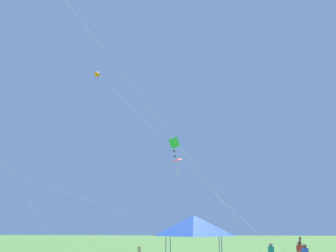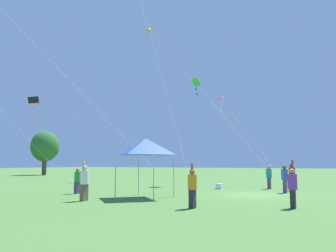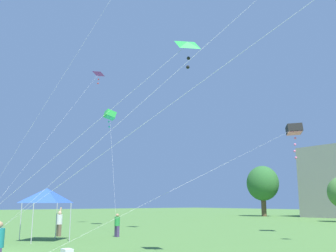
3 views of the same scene
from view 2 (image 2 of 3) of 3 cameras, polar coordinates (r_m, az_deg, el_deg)
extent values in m
plane|color=#4C7A38|center=(20.51, 14.49, -11.51)|extent=(220.00, 220.00, 0.00)
cylinder|color=brown|center=(56.37, -20.76, -6.66)|extent=(0.68, 0.68, 2.60)
ellipsoid|color=#2D662D|center=(56.43, -20.62, -3.33)|extent=(4.65, 4.19, 4.89)
cylinder|color=#B7B7BC|center=(16.50, -2.52, -8.93)|extent=(0.05, 0.05, 2.32)
cylinder|color=#B7B7BC|center=(18.56, 1.02, -8.67)|extent=(0.05, 0.05, 2.32)
cylinder|color=#B7B7BC|center=(17.75, -9.14, -8.69)|extent=(0.05, 0.05, 2.32)
cylinder|color=#B7B7BC|center=(19.67, -5.15, -8.52)|extent=(0.05, 0.05, 2.32)
pyramid|color=blue|center=(18.09, -3.91, -3.60)|extent=(2.58, 2.58, 0.91)
cube|color=white|center=(24.51, 8.93, -10.33)|extent=(0.55, 0.38, 0.39)
cube|color=brown|center=(17.11, -14.41, -11.17)|extent=(0.39, 0.22, 0.82)
cylinder|color=white|center=(17.06, -14.34, -8.67)|extent=(0.41, 0.41, 0.68)
sphere|color=tan|center=(17.05, -14.30, -7.14)|extent=(0.26, 0.26, 0.26)
cylinder|color=tan|center=(17.07, -14.42, -6.80)|extent=(0.17, 0.23, 0.59)
cube|color=#282833|center=(14.86, 20.94, -11.77)|extent=(0.37, 0.20, 0.77)
cylinder|color=purple|center=(14.81, 20.83, -9.06)|extent=(0.39, 0.39, 0.64)
sphere|color=tan|center=(14.79, 20.76, -7.40)|extent=(0.24, 0.24, 0.24)
cube|color=#473860|center=(21.28, -15.54, -10.28)|extent=(0.35, 0.20, 0.74)
cylinder|color=#288E3D|center=(21.25, -15.48, -8.46)|extent=(0.37, 0.37, 0.61)
sphere|color=tan|center=(21.24, -15.45, -7.35)|extent=(0.23, 0.23, 0.23)
cube|color=#473860|center=(25.34, 17.21, -9.52)|extent=(0.38, 0.21, 0.80)
cylinder|color=teal|center=(25.30, 17.16, -7.87)|extent=(0.40, 0.40, 0.66)
sphere|color=tan|center=(25.30, 17.12, -6.87)|extent=(0.25, 0.25, 0.25)
cube|color=#282833|center=(24.27, 20.85, -9.46)|extent=(0.41, 0.23, 0.86)
cylinder|color=red|center=(24.24, 20.78, -7.61)|extent=(0.43, 0.43, 0.71)
sphere|color=brown|center=(24.23, 20.73, -6.48)|extent=(0.27, 0.27, 0.27)
cylinder|color=brown|center=(24.23, 20.82, -6.22)|extent=(0.14, 0.22, 0.62)
cube|color=#282833|center=(13.96, 4.28, -12.57)|extent=(0.36, 0.20, 0.76)
cylinder|color=orange|center=(13.91, 4.26, -9.72)|extent=(0.38, 0.38, 0.63)
sphere|color=#896042|center=(13.89, 4.24, -7.98)|extent=(0.24, 0.24, 0.24)
cylinder|color=#896042|center=(13.89, 4.22, -7.59)|extent=(0.12, 0.13, 0.53)
cube|color=#473860|center=(22.23, 19.71, -9.87)|extent=(0.39, 0.22, 0.82)
cylinder|color=blue|center=(22.19, 19.64, -7.94)|extent=(0.41, 0.41, 0.68)
sphere|color=brown|center=(22.18, 19.59, -6.76)|extent=(0.26, 0.26, 0.26)
cylinder|color=silver|center=(28.43, -6.12, -2.14)|extent=(2.85, 21.48, 8.01)
cube|color=black|center=(34.94, -22.37, 4.12)|extent=(1.56, 1.53, 0.83)
cube|color=pink|center=(34.89, -22.39, 3.58)|extent=(1.39, 1.40, 0.24)
sphere|color=pink|center=(34.85, -22.40, 2.92)|extent=(0.18, 0.18, 0.18)
sphere|color=pink|center=(34.70, -22.34, 2.10)|extent=(0.18, 0.18, 0.18)
sphere|color=pink|center=(34.60, -22.51, 1.28)|extent=(0.18, 0.18, 0.18)
sphere|color=pink|center=(34.60, -22.56, 0.43)|extent=(0.18, 0.18, 0.18)
cylinder|color=silver|center=(30.70, 13.50, -1.11)|extent=(11.75, 8.48, 9.30)
pyramid|color=red|center=(38.09, 9.10, 4.93)|extent=(1.00, 1.12, 0.52)
sphere|color=white|center=(38.00, 9.10, 4.05)|extent=(0.13, 0.13, 0.13)
sphere|color=white|center=(37.92, 9.25, 3.51)|extent=(0.13, 0.13, 0.13)
sphere|color=white|center=(37.85, 9.15, 2.96)|extent=(0.13, 0.13, 0.13)
sphere|color=white|center=(37.82, 9.24, 2.40)|extent=(0.13, 0.13, 0.13)
cylinder|color=silver|center=(15.70, -26.87, 17.48)|extent=(9.03, 12.91, 16.11)
cylinder|color=silver|center=(31.62, 5.24, 6.74)|extent=(9.38, 16.22, 18.19)
cone|color=orange|center=(41.85, -3.25, 16.46)|extent=(1.01, 0.82, 0.97)
sphere|color=red|center=(41.68, -3.31, 16.01)|extent=(0.09, 0.09, 0.09)
sphere|color=red|center=(41.61, -3.22, 15.67)|extent=(0.09, 0.09, 0.09)
sphere|color=red|center=(41.55, -3.26, 15.32)|extent=(0.09, 0.09, 0.09)
cylinder|color=silver|center=(25.74, 11.43, -0.21)|extent=(5.57, 8.37, 9.25)
pyramid|color=green|center=(30.50, 5.04, 7.64)|extent=(1.03, 1.09, 0.98)
sphere|color=black|center=(30.34, 4.91, 6.37)|extent=(0.16, 0.16, 0.16)
sphere|color=black|center=(30.25, 5.06, 5.57)|extent=(0.16, 0.16, 0.16)
camera|label=1|loc=(9.06, -74.96, 3.66)|focal=40.00mm
camera|label=3|loc=(39.39, 25.67, -5.14)|focal=40.00mm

